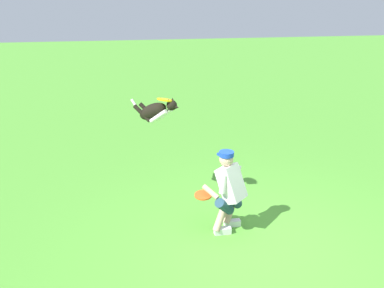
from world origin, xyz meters
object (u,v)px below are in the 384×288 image
(frisbee_flying, at_px, (165,100))
(frisbee_held, at_px, (203,195))
(person, at_px, (229,190))
(dog, at_px, (155,111))

(frisbee_flying, xyz_separation_m, frisbee_held, (-0.42, 0.96, -1.26))
(person, height_order, frisbee_held, person)
(dog, relative_size, frisbee_flying, 2.80)
(frisbee_flying, distance_m, frisbee_held, 1.64)
(frisbee_flying, height_order, frisbee_held, frisbee_flying)
(person, distance_m, frisbee_held, 0.40)
(frisbee_held, bearing_deg, frisbee_flying, -66.21)
(frisbee_flying, bearing_deg, frisbee_held, 113.79)
(person, xyz_separation_m, frisbee_held, (0.38, -0.06, -0.09))
(dog, xyz_separation_m, frisbee_flying, (-0.15, 0.16, 0.22))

